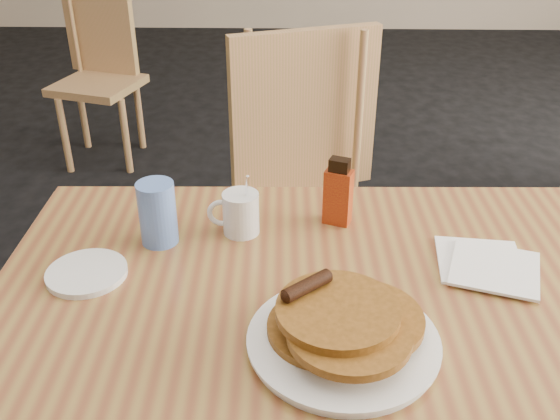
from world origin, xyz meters
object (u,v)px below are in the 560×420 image
(coffee_mug, at_px, (240,212))
(syrup_bottle, at_px, (338,194))
(main_table, at_px, (321,308))
(pancake_plate, at_px, (343,331))
(blue_tumbler, at_px, (158,213))
(chair_wall_extra, at_px, (99,62))
(chair_main_far, at_px, (304,176))

(coffee_mug, height_order, syrup_bottle, syrup_bottle)
(main_table, height_order, pancake_plate, pancake_plate)
(syrup_bottle, xyz_separation_m, blue_tumbler, (-0.37, -0.09, -0.00))
(pancake_plate, bearing_deg, chair_wall_extra, 114.75)
(syrup_bottle, height_order, blue_tumbler, syrup_bottle)
(coffee_mug, bearing_deg, chair_wall_extra, 124.47)
(chair_main_far, xyz_separation_m, coffee_mug, (-0.14, -0.54, 0.19))
(chair_wall_extra, bearing_deg, blue_tumbler, -53.42)
(pancake_plate, bearing_deg, chair_main_far, 93.34)
(chair_wall_extra, distance_m, blue_tumbler, 2.22)
(main_table, height_order, syrup_bottle, syrup_bottle)
(chair_wall_extra, bearing_deg, main_table, -47.49)
(syrup_bottle, bearing_deg, coffee_mug, -147.12)
(blue_tumbler, bearing_deg, syrup_bottle, 13.10)
(chair_main_far, height_order, syrup_bottle, chair_main_far)
(chair_wall_extra, relative_size, pancake_plate, 2.72)
(chair_wall_extra, bearing_deg, chair_main_far, -37.93)
(main_table, height_order, chair_wall_extra, chair_wall_extra)
(blue_tumbler, bearing_deg, pancake_plate, -40.76)
(chair_main_far, xyz_separation_m, blue_tumbler, (-0.31, -0.58, 0.21))
(coffee_mug, bearing_deg, chair_main_far, 85.80)
(main_table, distance_m, blue_tumbler, 0.38)
(pancake_plate, bearing_deg, syrup_bottle, 88.20)
(chair_main_far, xyz_separation_m, pancake_plate, (0.05, -0.89, 0.17))
(coffee_mug, relative_size, blue_tumbler, 1.07)
(coffee_mug, xyz_separation_m, blue_tumbler, (-0.16, -0.04, 0.02))
(main_table, distance_m, syrup_bottle, 0.27)
(pancake_plate, distance_m, coffee_mug, 0.40)
(chair_main_far, height_order, pancake_plate, chair_main_far)
(coffee_mug, distance_m, syrup_bottle, 0.21)
(blue_tumbler, bearing_deg, coffee_mug, 13.94)
(chair_main_far, height_order, chair_wall_extra, chair_main_far)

